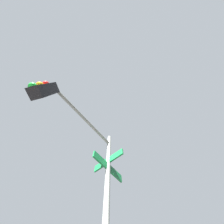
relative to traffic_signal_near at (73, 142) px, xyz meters
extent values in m
cylinder|color=slate|center=(0.03, 0.06, 1.14)|extent=(1.13, 2.23, 0.09)
cube|color=black|center=(0.55, 1.15, 0.69)|extent=(0.28, 0.28, 0.80)
sphere|color=red|center=(0.62, 1.29, 0.94)|extent=(0.18, 0.18, 0.18)
sphere|color=orange|center=(0.62, 1.29, 0.69)|extent=(0.18, 0.18, 0.18)
sphere|color=green|center=(0.62, 1.29, 0.44)|extent=(0.18, 0.18, 0.18)
cube|color=#0F5128|center=(-0.50, -1.04, 0.17)|extent=(0.51, 1.01, 0.20)
cube|color=#0F5128|center=(-0.50, -1.04, 0.39)|extent=(0.92, 0.47, 0.20)
camera|label=1|loc=(-1.13, 1.15, -1.97)|focal=17.36mm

